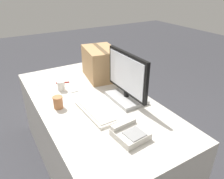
{
  "coord_description": "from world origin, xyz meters",
  "views": [
    {
      "loc": [
        1.47,
        -0.68,
        1.65
      ],
      "look_at": [
        0.17,
        0.09,
        0.87
      ],
      "focal_mm": 35.0,
      "sensor_mm": 36.0,
      "label": 1
    }
  ],
  "objects_px": {
    "keyboard": "(96,112)",
    "paper_cup_left": "(61,86)",
    "paper_cup_right": "(58,102)",
    "desk_phone": "(130,133)",
    "sticky_note_pad": "(73,90)",
    "spoon": "(33,84)",
    "cardboard_box": "(101,63)",
    "pen_marker": "(63,83)",
    "monitor": "(127,81)"
  },
  "relations": [
    {
      "from": "desk_phone",
      "to": "sticky_note_pad",
      "type": "distance_m",
      "value": 0.81
    },
    {
      "from": "desk_phone",
      "to": "cardboard_box",
      "type": "distance_m",
      "value": 1.01
    },
    {
      "from": "keyboard",
      "to": "sticky_note_pad",
      "type": "relative_size",
      "value": 5.25
    },
    {
      "from": "sticky_note_pad",
      "to": "paper_cup_right",
      "type": "bearing_deg",
      "value": -43.97
    },
    {
      "from": "monitor",
      "to": "keyboard",
      "type": "distance_m",
      "value": 0.36
    },
    {
      "from": "keyboard",
      "to": "sticky_note_pad",
      "type": "xyz_separation_m",
      "value": [
        -0.45,
        -0.01,
        -0.01
      ]
    },
    {
      "from": "desk_phone",
      "to": "paper_cup_right",
      "type": "bearing_deg",
      "value": -159.27
    },
    {
      "from": "keyboard",
      "to": "spoon",
      "type": "relative_size",
      "value": 2.8
    },
    {
      "from": "paper_cup_right",
      "to": "pen_marker",
      "type": "relative_size",
      "value": 0.79
    },
    {
      "from": "paper_cup_left",
      "to": "cardboard_box",
      "type": "relative_size",
      "value": 0.2
    },
    {
      "from": "paper_cup_right",
      "to": "sticky_note_pad",
      "type": "height_order",
      "value": "paper_cup_right"
    },
    {
      "from": "paper_cup_left",
      "to": "spoon",
      "type": "xyz_separation_m",
      "value": [
        -0.28,
        -0.2,
        -0.04
      ]
    },
    {
      "from": "keyboard",
      "to": "paper_cup_right",
      "type": "xyz_separation_m",
      "value": [
        -0.22,
        -0.22,
        0.04
      ]
    },
    {
      "from": "pen_marker",
      "to": "paper_cup_left",
      "type": "bearing_deg",
      "value": 87.85
    },
    {
      "from": "paper_cup_right",
      "to": "cardboard_box",
      "type": "bearing_deg",
      "value": 122.21
    },
    {
      "from": "desk_phone",
      "to": "paper_cup_left",
      "type": "xyz_separation_m",
      "value": [
        -0.87,
        -0.16,
        0.02
      ]
    },
    {
      "from": "monitor",
      "to": "pen_marker",
      "type": "height_order",
      "value": "monitor"
    },
    {
      "from": "desk_phone",
      "to": "paper_cup_left",
      "type": "distance_m",
      "value": 0.89
    },
    {
      "from": "keyboard",
      "to": "paper_cup_right",
      "type": "distance_m",
      "value": 0.32
    },
    {
      "from": "desk_phone",
      "to": "sticky_note_pad",
      "type": "xyz_separation_m",
      "value": [
        -0.81,
        -0.07,
        -0.03
      ]
    },
    {
      "from": "cardboard_box",
      "to": "pen_marker",
      "type": "xyz_separation_m",
      "value": [
        -0.06,
        -0.4,
        -0.15
      ]
    },
    {
      "from": "paper_cup_left",
      "to": "sticky_note_pad",
      "type": "xyz_separation_m",
      "value": [
        0.06,
        0.09,
        -0.04
      ]
    },
    {
      "from": "desk_phone",
      "to": "pen_marker",
      "type": "relative_size",
      "value": 1.72
    },
    {
      "from": "desk_phone",
      "to": "paper_cup_left",
      "type": "height_order",
      "value": "paper_cup_left"
    },
    {
      "from": "monitor",
      "to": "sticky_note_pad",
      "type": "relative_size",
      "value": 6.41
    },
    {
      "from": "cardboard_box",
      "to": "sticky_note_pad",
      "type": "bearing_deg",
      "value": -68.66
    },
    {
      "from": "keyboard",
      "to": "desk_phone",
      "type": "xyz_separation_m",
      "value": [
        0.36,
        0.06,
        0.02
      ]
    },
    {
      "from": "monitor",
      "to": "cardboard_box",
      "type": "distance_m",
      "value": 0.53
    },
    {
      "from": "spoon",
      "to": "cardboard_box",
      "type": "height_order",
      "value": "cardboard_box"
    },
    {
      "from": "monitor",
      "to": "keyboard",
      "type": "xyz_separation_m",
      "value": [
        0.06,
        -0.32,
        -0.16
      ]
    },
    {
      "from": "spoon",
      "to": "pen_marker",
      "type": "bearing_deg",
      "value": -146.95
    },
    {
      "from": "desk_phone",
      "to": "sticky_note_pad",
      "type": "bearing_deg",
      "value": 179.75
    },
    {
      "from": "keyboard",
      "to": "pen_marker",
      "type": "xyz_separation_m",
      "value": [
        -0.65,
        -0.04,
        -0.01
      ]
    },
    {
      "from": "keyboard",
      "to": "paper_cup_right",
      "type": "bearing_deg",
      "value": -137.02
    },
    {
      "from": "monitor",
      "to": "paper_cup_right",
      "type": "xyz_separation_m",
      "value": [
        -0.17,
        -0.54,
        -0.12
      ]
    },
    {
      "from": "monitor",
      "to": "desk_phone",
      "type": "relative_size",
      "value": 2.36
    },
    {
      "from": "paper_cup_left",
      "to": "paper_cup_right",
      "type": "xyz_separation_m",
      "value": [
        0.29,
        -0.12,
        0.01
      ]
    },
    {
      "from": "monitor",
      "to": "desk_phone",
      "type": "bearing_deg",
      "value": -31.45
    },
    {
      "from": "spoon",
      "to": "paper_cup_left",
      "type": "bearing_deg",
      "value": -173.51
    },
    {
      "from": "keyboard",
      "to": "pen_marker",
      "type": "bearing_deg",
      "value": -178.37
    },
    {
      "from": "cardboard_box",
      "to": "sticky_note_pad",
      "type": "relative_size",
      "value": 5.76
    },
    {
      "from": "paper_cup_left",
      "to": "pen_marker",
      "type": "xyz_separation_m",
      "value": [
        -0.14,
        0.06,
        -0.04
      ]
    },
    {
      "from": "monitor",
      "to": "sticky_note_pad",
      "type": "height_order",
      "value": "monitor"
    },
    {
      "from": "keyboard",
      "to": "paper_cup_left",
      "type": "height_order",
      "value": "paper_cup_left"
    },
    {
      "from": "pen_marker",
      "to": "sticky_note_pad",
      "type": "bearing_deg",
      "value": 119.79
    },
    {
      "from": "spoon",
      "to": "sticky_note_pad",
      "type": "relative_size",
      "value": 1.87
    },
    {
      "from": "keyboard",
      "to": "sticky_note_pad",
      "type": "distance_m",
      "value": 0.45
    },
    {
      "from": "desk_phone",
      "to": "cardboard_box",
      "type": "bearing_deg",
      "value": 157.58
    },
    {
      "from": "monitor",
      "to": "pen_marker",
      "type": "bearing_deg",
      "value": -148.78
    },
    {
      "from": "keyboard",
      "to": "desk_phone",
      "type": "height_order",
      "value": "desk_phone"
    }
  ]
}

